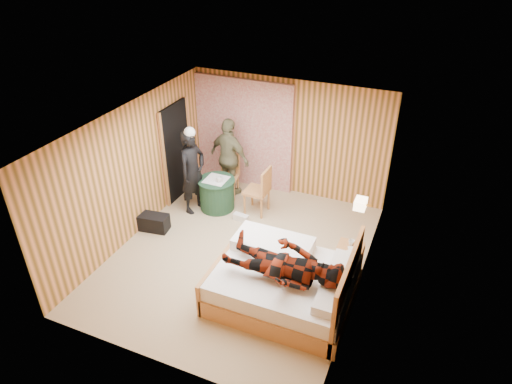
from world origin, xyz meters
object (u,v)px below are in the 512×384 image
at_px(bed, 286,283).
at_px(duffel_bag, 154,222).
at_px(man_at_table, 230,158).
at_px(wall_lamp, 361,204).
at_px(chair_near, 261,188).
at_px(man_on_bed, 284,258).
at_px(round_table, 217,194).
at_px(woman_standing, 193,172).
at_px(chair_far, 229,172).
at_px(nightstand, 347,263).

xyz_separation_m(bed, duffel_bag, (-2.97, 0.79, -0.17)).
relative_size(duffel_bag, man_at_table, 0.33).
distance_m(wall_lamp, chair_near, 2.42).
bearing_deg(man_on_bed, man_at_table, 128.28).
height_order(round_table, woman_standing, woman_standing).
bearing_deg(duffel_bag, chair_far, 58.79).
relative_size(wall_lamp, bed, 0.12).
bearing_deg(chair_far, man_at_table, 50.25).
height_order(chair_far, duffel_bag, chair_far).
distance_m(round_table, man_at_table, 0.82).
xyz_separation_m(round_table, chair_near, (0.90, 0.18, 0.25)).
bearing_deg(chair_far, man_on_bed, -61.31).
xyz_separation_m(man_at_table, man_on_bed, (2.23, -2.82, 0.14)).
distance_m(wall_lamp, woman_standing, 3.47).
bearing_deg(man_at_table, woman_standing, 81.49).
xyz_separation_m(chair_far, man_on_bed, (2.24, -2.80, 0.47)).
xyz_separation_m(duffel_bag, man_at_table, (0.77, 1.80, 0.70)).
distance_m(wall_lamp, chair_far, 3.41).
relative_size(round_table, woman_standing, 0.43).
bearing_deg(woman_standing, wall_lamp, -87.15).
xyz_separation_m(round_table, woman_standing, (-0.39, -0.22, 0.53)).
height_order(round_table, man_at_table, man_at_table).
relative_size(round_table, chair_far, 0.81).
xyz_separation_m(bed, man_at_table, (-2.20, 2.59, 0.53)).
distance_m(chair_near, duffel_bag, 2.18).
height_order(chair_far, chair_near, chair_near).
bearing_deg(chair_near, duffel_bag, -49.91).
relative_size(man_at_table, man_on_bed, 0.97).
height_order(round_table, chair_far, chair_far).
bearing_deg(bed, man_on_bed, -82.57).
relative_size(round_table, chair_near, 0.75).
relative_size(round_table, man_at_table, 0.44).
relative_size(duffel_bag, woman_standing, 0.33).
relative_size(chair_near, man_on_bed, 0.57).
bearing_deg(man_at_table, duffel_bag, 82.96).
height_order(man_at_table, man_on_bed, man_on_bed).
bearing_deg(wall_lamp, woman_standing, 170.48).
bearing_deg(wall_lamp, duffel_bag, -174.35).
relative_size(bed, man_on_bed, 1.20).
bearing_deg(duffel_bag, chair_near, 30.69).
height_order(wall_lamp, chair_far, wall_lamp).
xyz_separation_m(bed, man_on_bed, (0.03, -0.23, 0.67)).
bearing_deg(round_table, chair_near, 11.04).
height_order(bed, round_table, bed).
height_order(wall_lamp, round_table, wall_lamp).
xyz_separation_m(chair_far, chair_near, (0.91, -0.43, 0.05)).
xyz_separation_m(bed, chair_far, (-2.21, 2.57, 0.21)).
bearing_deg(chair_far, duffel_bag, -123.12).
distance_m(woman_standing, man_at_table, 0.94).
height_order(nightstand, woman_standing, woman_standing).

